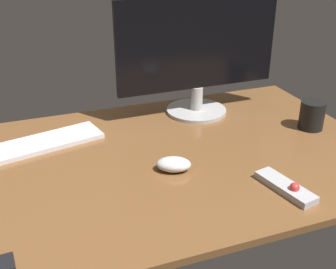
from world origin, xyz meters
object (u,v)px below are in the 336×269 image
(keyboard, at_px, (30,146))
(coffee_mug, at_px, (312,115))
(monitor, at_px, (198,55))
(media_remote, at_px, (286,187))
(computer_mouse, at_px, (174,164))

(keyboard, distance_m, coffee_mug, 0.91)
(monitor, distance_m, coffee_mug, 0.43)
(monitor, xyz_separation_m, coffee_mug, (0.30, -0.26, -0.17))
(monitor, xyz_separation_m, media_remote, (0.00, -0.55, -0.20))
(monitor, distance_m, computer_mouse, 0.47)
(media_remote, bearing_deg, keyboard, -139.71)
(media_remote, height_order, coffee_mug, coffee_mug)
(computer_mouse, distance_m, coffee_mug, 0.54)
(monitor, xyz_separation_m, computer_mouse, (-0.23, -0.36, -0.19))
(keyboard, xyz_separation_m, media_remote, (0.60, -0.47, 0.00))
(monitor, distance_m, keyboard, 0.63)
(coffee_mug, bearing_deg, monitor, 139.13)
(keyboard, bearing_deg, computer_mouse, -50.18)
(keyboard, bearing_deg, coffee_mug, -24.19)
(keyboard, relative_size, coffee_mug, 4.67)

